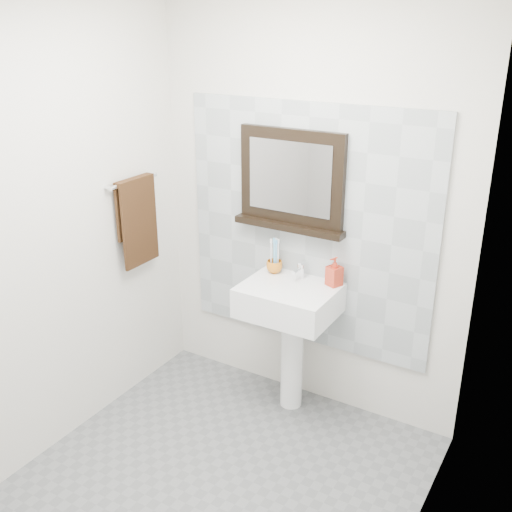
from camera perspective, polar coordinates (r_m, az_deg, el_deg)
The scene contains 12 objects.
floor at distance 3.41m, azimuth -4.58°, elevation -21.52°, with size 2.00×2.20×0.01m, color slate.
back_wall at distance 3.60m, azimuth 4.97°, elevation 4.17°, with size 2.00×0.01×2.50m, color silver.
left_wall at distance 3.36m, azimuth -19.31°, elevation 1.73°, with size 0.01×2.20×2.50m, color silver.
right_wall at distance 2.32m, azimuth 15.25°, elevation -6.89°, with size 0.01×2.20×2.50m, color silver.
splashback at distance 3.62m, azimuth 4.84°, elevation 2.61°, with size 1.60×0.02×1.50m, color #A1AAAF.
pedestal_sink at distance 3.62m, azimuth 3.21°, elevation -5.47°, with size 0.55×0.44×0.96m.
toothbrush_cup at distance 3.70m, azimuth 1.76°, elevation -1.02°, with size 0.10×0.10×0.08m, color orange.
toothbrushes at distance 3.67m, azimuth 1.82°, elevation 0.18°, with size 0.05×0.04×0.21m.
soap_dispenser at distance 3.54m, azimuth 7.48°, elevation -1.47°, with size 0.08×0.08×0.18m, color #AD1419.
framed_mirror at distance 3.55m, azimuth 3.40°, elevation 7.02°, with size 0.71×0.11×0.60m.
towel_bar at distance 3.70m, azimuth -11.58°, elevation 6.99°, with size 0.07×0.40×0.03m.
hand_towel at distance 3.75m, azimuth -11.26°, elevation 3.88°, with size 0.06×0.30×0.55m.
Camera 1 is at (1.49, -1.99, 2.33)m, focal length 42.00 mm.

